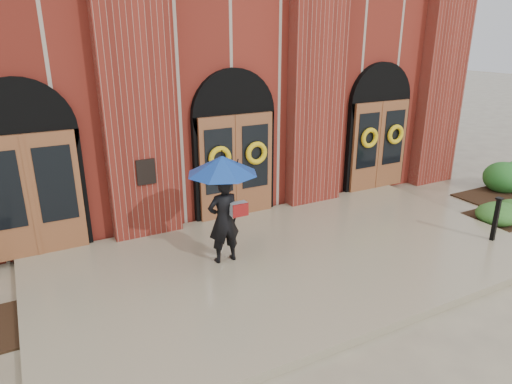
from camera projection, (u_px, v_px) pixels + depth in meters
ground at (296, 266)px, 9.19m from camera, size 90.00×90.00×0.00m
landing at (292, 260)px, 9.29m from camera, size 10.00×5.30×0.15m
church_building at (157, 62)px, 15.33m from camera, size 16.20×12.53×7.00m
man_with_umbrella at (223, 189)px, 8.62m from camera, size 1.37×1.37×2.16m
metal_post at (496, 218)px, 9.84m from camera, size 0.15×0.15×0.99m
hedge_front_right at (491, 212)px, 11.29m from camera, size 1.34×1.14×0.47m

